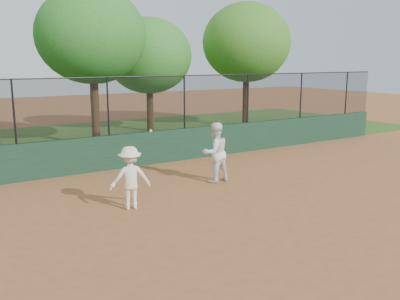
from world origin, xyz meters
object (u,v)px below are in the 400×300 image
tree_3 (149,56)px  player_main (130,178)px  tree_2 (92,36)px  player_second (215,152)px  tree_4 (247,43)px

tree_3 → player_main: bearing=-118.2°
tree_2 → player_second: bearing=-81.5°
player_second → tree_2: 8.62m
player_main → tree_2: size_ratio=0.30×
tree_2 → tree_4: 9.27m
tree_2 → tree_3: bearing=34.0°
player_second → tree_2: (-1.15, 7.65, 3.81)m
player_main → tree_2: (2.13, 8.64, 3.93)m
player_main → tree_3: tree_3 is taller
player_second → tree_3: 11.08m
player_second → tree_2: tree_2 is taller
tree_2 → tree_3: size_ratio=1.14×
player_second → player_main: 3.43m
tree_2 → tree_3: tree_2 is taller
tree_3 → player_second: bearing=-105.1°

